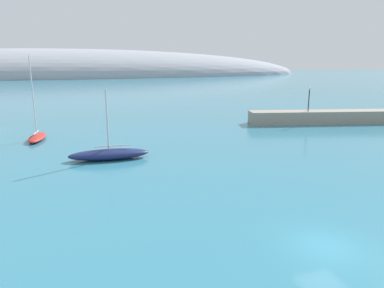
{
  "coord_description": "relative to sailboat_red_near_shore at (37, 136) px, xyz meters",
  "views": [
    {
      "loc": [
        -12.8,
        -14.7,
        10.14
      ],
      "look_at": [
        -0.97,
        20.75,
        1.28
      ],
      "focal_mm": 33.28,
      "sensor_mm": 36.0,
      "label": 1
    }
  ],
  "objects": [
    {
      "name": "breakwater_rocks",
      "position": [
        44.37,
        -1.41,
        0.53
      ],
      "size": [
        26.3,
        9.42,
        2.06
      ],
      "primitive_type": "cube",
      "rotation": [
        0.0,
        0.0,
        -0.24
      ],
      "color": "gray",
      "rests_on": "ground"
    },
    {
      "name": "distant_ridge",
      "position": [
        -2.85,
        190.38,
        -0.5
      ],
      "size": [
        333.22,
        79.75,
        33.79
      ],
      "primitive_type": "ellipsoid",
      "color": "#999EA8",
      "rests_on": "ground"
    },
    {
      "name": "sailboat_red_near_shore",
      "position": [
        0.0,
        0.0,
        0.0
      ],
      "size": [
        2.6,
        6.09,
        10.67
      ],
      "rotation": [
        0.0,
        0.0,
        1.44
      ],
      "color": "red",
      "rests_on": "water"
    },
    {
      "name": "sailboat_navy_mid_mooring",
      "position": [
        7.93,
        -12.28,
        0.08
      ],
      "size": [
        8.35,
        2.94,
        7.34
      ],
      "rotation": [
        0.0,
        0.0,
        3.08
      ],
      "color": "navy",
      "rests_on": "water"
    },
    {
      "name": "harbor_lamp_post",
      "position": [
        40.54,
        -0.94,
        3.95
      ],
      "size": [
        0.36,
        0.36,
        3.82
      ],
      "color": "black",
      "rests_on": "breakwater_rocks"
    },
    {
      "name": "water",
      "position": [
        17.6,
        -34.29,
        -0.5
      ],
      "size": [
        600.0,
        600.0,
        0.0
      ],
      "primitive_type": "plane",
      "color": "teal",
      "rests_on": "ground"
    }
  ]
}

